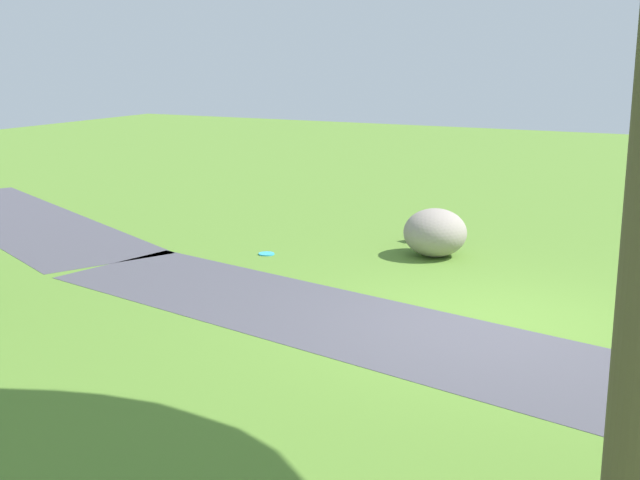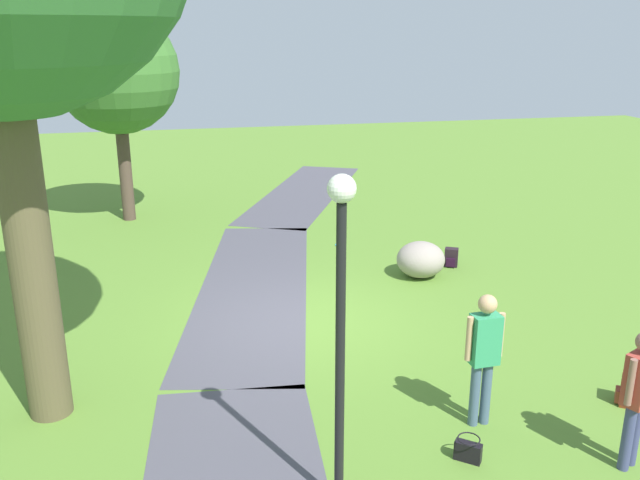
# 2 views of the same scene
# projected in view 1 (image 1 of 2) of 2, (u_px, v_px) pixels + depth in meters

# --- Properties ---
(ground_plane) EXTENTS (48.00, 48.00, 0.00)m
(ground_plane) POSITION_uv_depth(u_px,v_px,m) (490.00, 325.00, 9.66)
(ground_plane) COLOR #57802E
(footpath_segment_mid) EXTENTS (8.26, 3.67, 0.01)m
(footpath_segment_mid) POSITION_uv_depth(u_px,v_px,m) (322.00, 316.00, 9.98)
(footpath_segment_mid) COLOR #494751
(footpath_segment_mid) RESTS_ON ground
(footpath_segment_far) EXTENTS (8.12, 5.32, 0.01)m
(footpath_segment_far) POSITION_uv_depth(u_px,v_px,m) (24.00, 220.00, 15.52)
(footpath_segment_far) COLOR #494751
(footpath_segment_far) RESTS_ON ground
(lawn_boulder) EXTENTS (1.23, 1.25, 0.74)m
(lawn_boulder) POSITION_uv_depth(u_px,v_px,m) (435.00, 233.00, 12.79)
(lawn_boulder) COLOR gray
(lawn_boulder) RESTS_ON ground
(backpack_by_boulder) EXTENTS (0.34, 0.34, 0.40)m
(backpack_by_boulder) POSITION_uv_depth(u_px,v_px,m) (427.00, 230.00, 13.79)
(backpack_by_boulder) COLOR black
(backpack_by_boulder) RESTS_ON ground
(frisbee_on_grass) EXTENTS (0.25, 0.25, 0.02)m
(frisbee_on_grass) POSITION_uv_depth(u_px,v_px,m) (267.00, 254.00, 12.96)
(frisbee_on_grass) COLOR #32AAD9
(frisbee_on_grass) RESTS_ON ground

